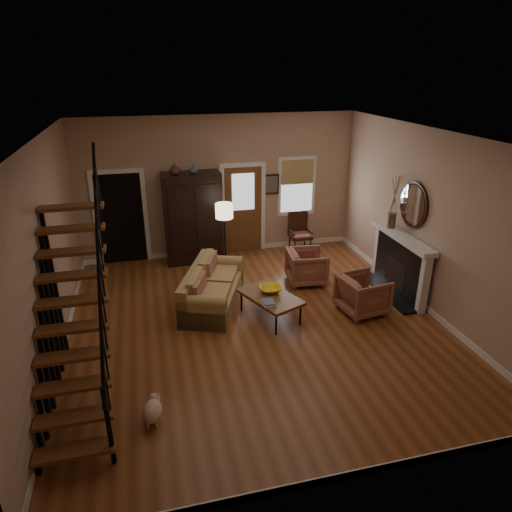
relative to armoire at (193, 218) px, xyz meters
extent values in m
plane|color=brown|center=(0.70, -3.15, -1.05)|extent=(7.00, 7.00, 0.00)
plane|color=white|center=(0.70, -3.15, 2.25)|extent=(7.00, 7.00, 0.00)
cube|color=tan|center=(0.70, 0.35, 0.60)|extent=(6.50, 0.04, 3.30)
cube|color=tan|center=(-2.55, -3.15, 0.60)|extent=(0.04, 7.00, 3.30)
cube|color=tan|center=(3.95, -3.15, 0.60)|extent=(0.04, 7.00, 3.30)
cube|color=black|center=(-1.60, 0.50, 0.00)|extent=(1.00, 0.36, 2.10)
cube|color=brown|center=(1.25, 0.33, 0.00)|extent=(0.90, 0.06, 2.10)
cube|color=silver|center=(2.60, 0.32, 0.50)|extent=(0.96, 0.06, 1.46)
cube|color=black|center=(3.83, -2.65, -0.48)|extent=(0.24, 1.60, 1.15)
cube|color=white|center=(3.77, -2.65, 0.15)|extent=(0.30, 1.95, 0.10)
cylinder|color=silver|center=(3.90, -2.65, 0.80)|extent=(0.05, 0.90, 0.90)
imported|color=#4C2619|center=(-0.35, -0.10, 1.17)|extent=(0.24, 0.24, 0.25)
imported|color=#334C60|center=(0.05, -0.10, 1.16)|extent=(0.20, 0.20, 0.21)
imported|color=gold|center=(1.06, -2.84, -0.54)|extent=(0.41, 0.41, 0.10)
imported|color=brown|center=(2.73, -3.21, -0.68)|extent=(0.92, 0.90, 0.74)
imported|color=brown|center=(2.15, -1.76, -0.69)|extent=(0.87, 0.85, 0.72)
camera|label=1|loc=(-1.03, -10.03, 3.27)|focal=32.00mm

